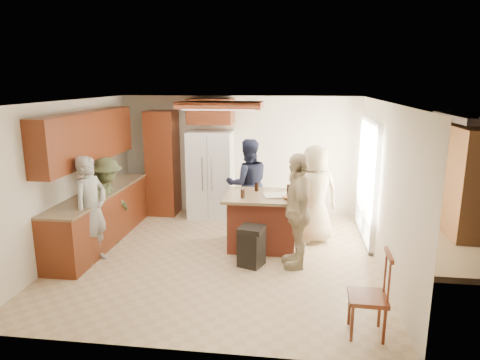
# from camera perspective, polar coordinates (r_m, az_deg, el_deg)

# --- Properties ---
(room_shell) EXTENTS (8.00, 5.20, 5.00)m
(room_shell) POSITION_cam_1_polar(r_m,az_deg,el_deg) (8.89, 28.34, -1.09)
(room_shell) COLOR tan
(room_shell) RESTS_ON ground
(person_front_left) EXTENTS (0.62, 0.73, 1.70)m
(person_front_left) POSITION_cam_1_polar(r_m,az_deg,el_deg) (7.03, -19.22, -3.80)
(person_front_left) COLOR gray
(person_front_left) RESTS_ON ground
(person_behind_left) EXTENTS (0.96, 0.76, 1.74)m
(person_behind_left) POSITION_cam_1_polar(r_m,az_deg,el_deg) (8.21, 1.05, -0.53)
(person_behind_left) COLOR #191D32
(person_behind_left) RESTS_ON ground
(person_behind_right) EXTENTS (0.97, 0.78, 1.74)m
(person_behind_right) POSITION_cam_1_polar(r_m,az_deg,el_deg) (7.60, 9.93, -1.86)
(person_behind_right) COLOR tan
(person_behind_right) RESTS_ON ground
(person_side_right) EXTENTS (0.69, 1.11, 1.77)m
(person_side_right) POSITION_cam_1_polar(r_m,az_deg,el_deg) (6.54, 7.64, -4.07)
(person_side_right) COLOR tan
(person_side_right) RESTS_ON ground
(person_counter) EXTENTS (0.66, 1.08, 1.55)m
(person_counter) POSITION_cam_1_polar(r_m,az_deg,el_deg) (7.66, -17.27, -2.85)
(person_counter) COLOR #373D23
(person_counter) RESTS_ON ground
(left_cabinetry) EXTENTS (0.64, 3.00, 2.30)m
(left_cabinetry) POSITION_cam_1_polar(r_m,az_deg,el_deg) (7.84, -18.63, -1.24)
(left_cabinetry) COLOR maroon
(left_cabinetry) RESTS_ON ground
(back_wall_units) EXTENTS (1.80, 0.60, 2.45)m
(back_wall_units) POSITION_cam_1_polar(r_m,az_deg,el_deg) (9.08, -8.70, 3.93)
(back_wall_units) COLOR maroon
(back_wall_units) RESTS_ON ground
(refrigerator) EXTENTS (0.90, 0.76, 1.80)m
(refrigerator) POSITION_cam_1_polar(r_m,az_deg,el_deg) (8.91, -3.89, 0.74)
(refrigerator) COLOR white
(refrigerator) RESTS_ON ground
(kitchen_island) EXTENTS (1.28, 1.03, 0.93)m
(kitchen_island) POSITION_cam_1_polar(r_m,az_deg,el_deg) (7.35, 3.01, -5.40)
(kitchen_island) COLOR #A8432B
(kitchen_island) RESTS_ON ground
(island_items) EXTENTS (0.94, 0.65, 0.15)m
(island_items) POSITION_cam_1_polar(r_m,az_deg,el_deg) (7.11, 4.95, -1.95)
(island_items) COLOR silver
(island_items) RESTS_ON kitchen_island
(trash_bin) EXTENTS (0.44, 0.44, 0.63)m
(trash_bin) POSITION_cam_1_polar(r_m,az_deg,el_deg) (6.67, 1.55, -8.78)
(trash_bin) COLOR black
(trash_bin) RESTS_ON ground
(spindle_chair) EXTENTS (0.43, 0.43, 0.99)m
(spindle_chair) POSITION_cam_1_polar(r_m,az_deg,el_deg) (5.14, 16.89, -14.75)
(spindle_chair) COLOR maroon
(spindle_chair) RESTS_ON ground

